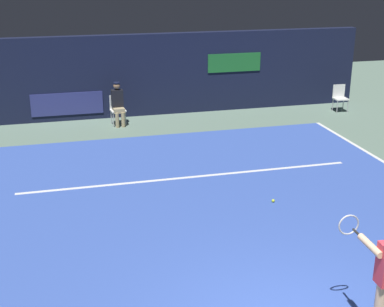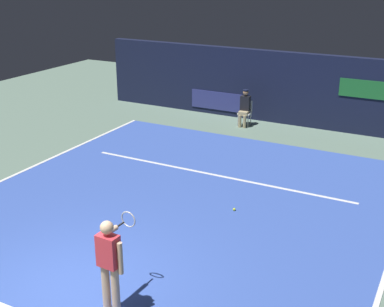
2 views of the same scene
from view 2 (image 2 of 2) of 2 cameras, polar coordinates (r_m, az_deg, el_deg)
The scene contains 8 objects.
ground_plane at distance 12.79m, azimuth -0.92°, elevation -5.24°, with size 29.36×29.36×0.00m, color slate.
court_surface at distance 12.79m, azimuth -0.92°, elevation -5.22°, with size 9.95×10.34×0.01m, color #3856B2.
line_sideline_right at distance 15.57m, azimuth -17.03°, elevation -1.30°, with size 0.10×10.34×0.01m, color white.
line_service at distance 14.26m, azimuth 2.58°, elevation -2.40°, with size 7.76×0.10×0.01m, color white.
back_wall at distance 18.95m, azimuth 10.11°, elevation 7.17°, with size 14.51×0.33×2.60m.
tennis_player at distance 8.62m, azimuth -9.08°, elevation -11.72°, with size 0.58×0.95×1.73m.
line_judge_on_chair at distance 18.52m, azimuth 5.87°, elevation 5.11°, with size 0.47×0.55×1.32m.
tennis_ball at distance 12.29m, azimuth 4.71°, elevation -6.19°, with size 0.07×0.07×0.07m, color #CCE033.
Camera 2 is at (5.56, -5.93, 5.54)m, focal length 48.08 mm.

